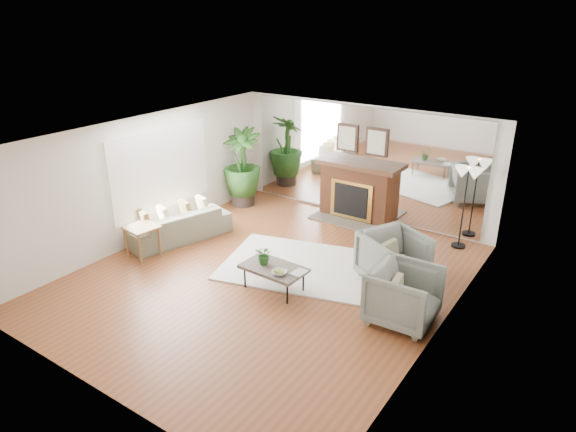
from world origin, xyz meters
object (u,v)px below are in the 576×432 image
Objects in this scene: potted_ficus at (242,165)px; floor_lamp at (467,180)px; fireplace at (356,190)px; armchair_front at (404,295)px; armchair_back at (393,258)px; sofa at (178,225)px; side_table at (142,231)px; coffee_table at (274,269)px.

potted_ficus is 1.13× the size of floor_lamp.
fireplace is at bearing 176.19° from floor_lamp.
fireplace is 2.50m from floor_lamp.
floor_lamp reaches higher than armchair_front.
floor_lamp is (0.54, 2.02, 0.94)m from armchair_back.
sofa is 3.36× the size of side_table.
coffee_table is 0.67× the size of floor_lamp.
armchair_front is at bearing 103.94° from sofa.
fireplace is 2.11× the size of armchair_front.
coffee_table is 0.52× the size of sofa.
side_table is (-2.41, -3.94, -0.14)m from fireplace.
armchair_front is 0.60× the size of floor_lamp.
sofa is at bearing 85.48° from armchair_front.
potted_ficus reaches higher than floor_lamp.
potted_ficus is at bearing 99.72° from armchair_back.
side_table reaches higher than sofa.
side_table is at bearing 96.49° from armchair_front.
armchair_front is (0.62, -1.04, -0.00)m from armchair_back.
armchair_back is 1.21m from armchair_front.
armchair_front is at bearing 9.01° from coffee_table.
coffee_table is at bearing -121.13° from floor_lamp.
armchair_front is (2.47, -3.22, -0.22)m from fireplace.
side_table is 6.17m from floor_lamp.
floor_lamp is at bearing 6.43° from potted_ficus.
sofa is (-2.45, -2.99, -0.36)m from fireplace.
potted_ficus is (-0.15, 2.27, 0.68)m from sofa.
armchair_front reaches higher than coffee_table.
armchair_back is at bearing -18.12° from potted_ficus.
fireplace is 1.26× the size of floor_lamp.
armchair_back is at bearing 42.41° from coffee_table.
sofa is 4.92m from armchair_front.
armchair_back reaches higher than coffee_table.
coffee_table is 2.16m from armchair_front.
side_table is at bearing -86.66° from potted_ficus.
sofa is 2.12× the size of armchair_back.
coffee_table is 0.59× the size of potted_ficus.
sofa is at bearing 168.49° from coffee_table.
coffee_table is 1.12× the size of armchair_front.
fireplace is 4.06m from armchair_front.
floor_lamp reaches higher than armchair_back.
armchair_back is (4.30, 0.82, 0.14)m from sofa.
armchair_front reaches higher than sofa.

